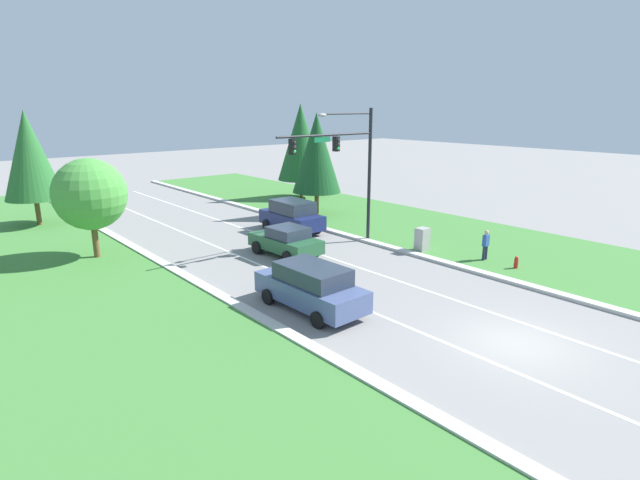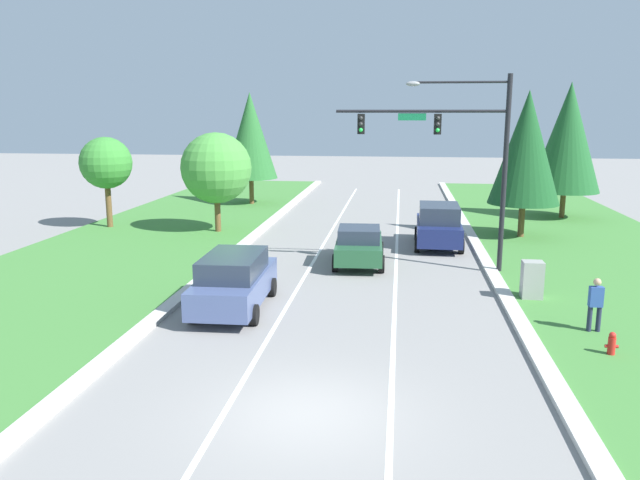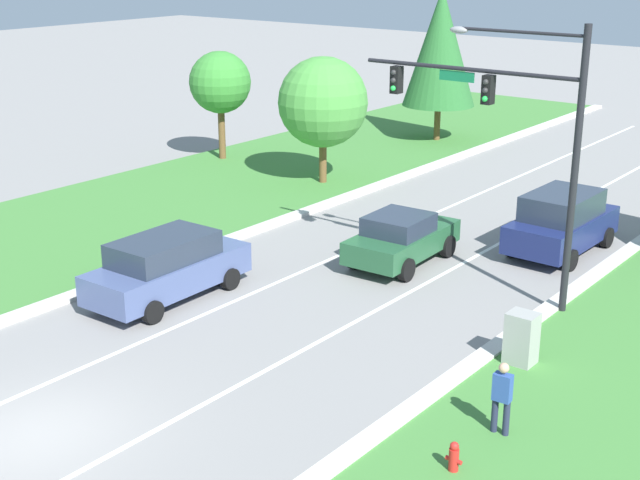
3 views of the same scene
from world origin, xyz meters
TOP-DOWN VIEW (x-y plane):
  - ground_plane at (0.00, 0.00)m, footprint 160.00×160.00m
  - curb_strip_right at (5.65, 0.00)m, footprint 0.50×90.00m
  - curb_strip_left at (-5.65, 0.00)m, footprint 0.50×90.00m
  - lane_stripe_inner_left at (-1.80, 0.00)m, footprint 0.14×81.00m
  - lane_stripe_inner_right at (1.80, 0.00)m, footprint 0.14×81.00m
  - traffic_signal_mast at (4.06, 12.96)m, footprint 6.79×0.41m
  - navy_suv at (3.78, 17.74)m, footprint 2.33×4.70m
  - slate_blue_suv at (-3.47, 6.96)m, footprint 2.26×5.06m
  - forest_sedan at (0.21, 13.59)m, footprint 2.28×4.41m
  - utility_cabinet at (6.50, 9.25)m, footprint 0.70×0.60m
  - pedestrian at (7.63, 5.98)m, footprint 0.40×0.24m
  - fire_hydrant at (7.57, 4.17)m, footprint 0.34×0.20m
  - conifer_near_right_tree at (8.16, 20.44)m, footprint 3.57×3.57m
  - oak_near_left_tree at (-7.84, 19.85)m, footprint 3.76×3.76m
  - conifer_far_right_tree at (11.75, 26.85)m, footprint 4.06×4.06m
  - oak_far_left_tree at (-14.27, 20.38)m, footprint 2.85×2.85m
  - conifer_mid_left_tree at (-8.46, 30.23)m, footprint 3.67×3.67m

SIDE VIEW (x-z plane):
  - ground_plane at x=0.00m, z-range 0.00..0.00m
  - lane_stripe_inner_left at x=-1.80m, z-range 0.00..0.01m
  - lane_stripe_inner_right at x=1.80m, z-range 0.00..0.01m
  - curb_strip_right at x=5.65m, z-range 0.00..0.15m
  - curb_strip_left at x=-5.65m, z-range 0.00..0.15m
  - fire_hydrant at x=7.57m, z-range -0.01..0.69m
  - utility_cabinet at x=6.50m, z-range 0.00..1.38m
  - forest_sedan at x=0.21m, z-range 0.02..1.68m
  - pedestrian at x=7.63m, z-range 0.09..1.78m
  - slate_blue_suv at x=-3.47m, z-range 0.03..1.91m
  - navy_suv at x=3.78m, z-range 0.02..2.09m
  - oak_near_left_tree at x=-7.84m, z-range 0.80..6.18m
  - oak_far_left_tree at x=-14.27m, z-range 1.09..6.18m
  - conifer_near_right_tree at x=8.16m, z-range 0.89..8.41m
  - conifer_mid_left_tree at x=-8.46m, z-range 0.93..8.69m
  - conifer_far_right_tree at x=11.75m, z-range 0.84..9.02m
  - traffic_signal_mast at x=4.06m, z-range 1.27..9.14m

